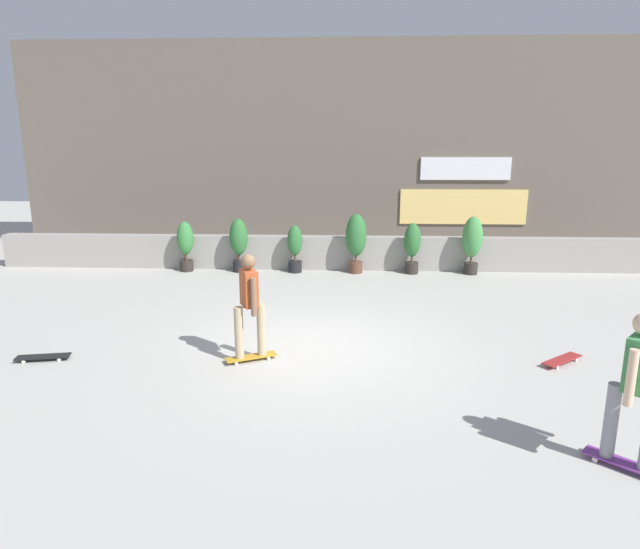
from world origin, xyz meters
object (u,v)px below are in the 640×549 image
Objects in this scene: potted_plant_0 at (185,243)px; potted_plant_1 at (239,241)px; potted_plant_2 at (295,247)px; skateboard_aside at (562,360)px; potted_plant_5 at (472,241)px; skateboard_near_camera at (43,357)px; potted_plant_4 at (412,245)px; skater_far_right at (636,385)px; skater_by_wall_right at (249,303)px; potted_plant_3 at (356,239)px.

potted_plant_0 is 1.44m from potted_plant_1.
potted_plant_2 is 7.68m from skateboard_aside.
potted_plant_5 is 1.84× the size of skateboard_near_camera.
potted_plant_2 is at bearing 180.00° from potted_plant_4.
skater_far_right reaches higher than potted_plant_5.
potted_plant_1 reaches higher than skateboard_near_camera.
potted_plant_5 is at bearing -0.00° from potted_plant_0.
skateboard_near_camera is at bearing -106.61° from potted_plant_1.
potted_plant_5 is 8.88m from skater_far_right.
potted_plant_0 is 1.07× the size of potted_plant_2.
skateboard_near_camera is at bearing -177.41° from skater_by_wall_right.
potted_plant_5 is 2.02× the size of skateboard_aside.
skateboard_near_camera is 8.08m from skateboard_aside.
potted_plant_4 is (6.02, 0.00, -0.00)m from potted_plant_0.
skater_far_right is 3.00m from skateboard_aside.
potted_plant_5 is (3.02, -0.00, -0.03)m from potted_plant_3.
skater_far_right is (-0.37, -8.88, 0.06)m from potted_plant_5.
skater_by_wall_right is (-1.73, -6.16, 0.02)m from potted_plant_3.
potted_plant_0 is 1.00× the size of potted_plant_4.
potted_plant_3 is at bearing 180.00° from potted_plant_5.
skateboard_aside is (7.64, -6.04, -0.69)m from potted_plant_0.
skater_by_wall_right is at bearing -117.48° from potted_plant_4.
potted_plant_3 is at bearing 0.00° from potted_plant_1.
potted_plant_5 reaches higher than potted_plant_0.
skater_far_right reaches higher than potted_plant_4.
potted_plant_4 is at bearing 104.96° from skateboard_aside.
potted_plant_0 is 4.55m from potted_plant_3.
skater_far_right is (1.17, -8.88, 0.19)m from potted_plant_4.
potted_plant_1 is 6.31m from skater_by_wall_right.
potted_plant_0 is 11.43m from skater_far_right.
potted_plant_4 is at bearing 0.00° from potted_plant_3.
potted_plant_4 is 8.96m from skater_far_right.
skater_by_wall_right reaches higher than potted_plant_2.
potted_plant_0 reaches higher than skateboard_aside.
potted_plant_0 is at bearing 180.00° from potted_plant_2.
potted_plant_0 is 1.63× the size of skateboard_near_camera.
potted_plant_3 is at bearing 180.00° from potted_plant_4.
skater_by_wall_right is at bearing 2.59° from skateboard_near_camera.
skater_by_wall_right reaches higher than potted_plant_5.
skateboard_near_camera is (-1.88, -6.31, -0.76)m from potted_plant_1.
skater_by_wall_right reaches higher than skateboard_aside.
skater_by_wall_right is at bearing 148.19° from skater_far_right.
potted_plant_2 is 0.74× the size of skater_by_wall_right.
potted_plant_3 is 2.08× the size of skateboard_aside.
potted_plant_1 is 1.13× the size of potted_plant_2.
skater_by_wall_right is (1.38, -6.16, 0.12)m from potted_plant_1.
skater_far_right is at bearing -18.58° from skateboard_near_camera.
potted_plant_4 is 0.79× the size of skater_far_right.
potted_plant_4 reaches higher than skateboard_aside.
skater_far_right reaches higher than skateboard_aside.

